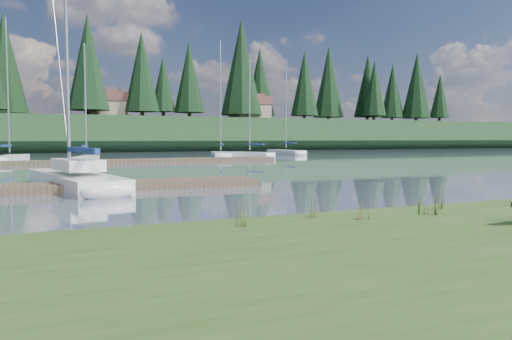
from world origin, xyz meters
name	(u,v)px	position (x,y,z in m)	size (l,w,h in m)	color
ground	(98,164)	(0.00, 30.00, 0.00)	(200.00, 200.00, 0.00)	slate
bank	(424,276)	(0.00, -6.00, 0.17)	(60.00, 9.00, 0.35)	#324E1E
ridge	(65,135)	(0.00, 73.00, 2.50)	(200.00, 20.00, 5.00)	#183118
sailboat_main	(70,176)	(-3.31, 11.24, 0.42)	(3.58, 9.96, 13.97)	white
dock_near	(55,188)	(-4.00, 9.00, 0.15)	(16.00, 2.00, 0.30)	#4C3D2C
dock_far	(124,161)	(2.00, 30.00, 0.15)	(26.00, 2.20, 0.30)	#4C3D2C
sailboat_bg_1	(12,158)	(-6.33, 36.06, 0.33)	(3.17, 8.25, 12.06)	white
sailboat_bg_2	(88,159)	(-0.60, 31.97, 0.33)	(2.80, 6.45, 9.71)	white
sailboat_bg_3	(220,155)	(12.82, 37.02, 0.32)	(3.72, 8.23, 11.89)	white
sailboat_bg_4	(246,154)	(15.46, 36.51, 0.33)	(3.61, 6.76, 10.06)	white
sailboat_bg_5	(283,152)	(23.38, 43.45, 0.32)	(1.94, 7.91, 11.22)	white
weed_0	(313,205)	(0.59, -2.13, 0.61)	(0.17, 0.14, 0.63)	#475B23
weed_1	(362,210)	(1.41, -2.67, 0.53)	(0.17, 0.14, 0.44)	#475B23
weed_2	(423,204)	(2.99, -2.73, 0.59)	(0.17, 0.14, 0.58)	#475B23
weed_3	(242,212)	(-1.16, -2.46, 0.63)	(0.17, 0.14, 0.66)	#475B23
weed_4	(433,206)	(3.17, -2.85, 0.55)	(0.17, 0.14, 0.48)	#475B23
weed_5	(441,197)	(3.97, -2.24, 0.63)	(0.17, 0.14, 0.66)	#475B23
mud_lip	(277,229)	(0.00, -1.60, 0.07)	(60.00, 0.50, 0.14)	#33281C
conifer_4	(88,62)	(3.00, 66.00, 13.09)	(6.16, 6.16, 15.10)	#382619
conifer_5	(163,84)	(15.00, 70.00, 10.83)	(3.96, 3.96, 10.35)	#382619
conifer_6	(241,67)	(28.00, 68.00, 13.99)	(7.04, 7.04, 17.00)	#382619
conifer_7	(304,84)	(42.00, 71.00, 12.19)	(5.28, 5.28, 13.20)	#382619
conifer_8	(374,88)	(55.00, 67.00, 11.51)	(4.62, 4.62, 11.77)	#382619
conifer_9	(417,85)	(68.00, 70.00, 12.87)	(5.94, 5.94, 14.62)	#382619
house_1	(106,105)	(6.00, 71.00, 7.31)	(6.30, 5.30, 4.65)	gray
house_2	(250,108)	(30.00, 69.00, 7.31)	(6.30, 5.30, 4.65)	gray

